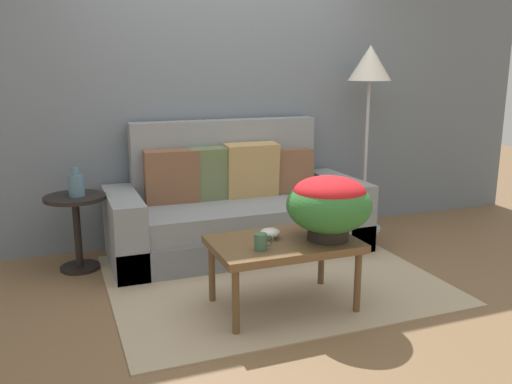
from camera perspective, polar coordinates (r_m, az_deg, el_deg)
The scene contains 11 objects.
ground_plane at distance 3.93m, azimuth 1.68°, elevation -9.34°, with size 14.00×14.00×0.00m, color brown.
wall_back at distance 4.76m, azimuth -3.87°, elevation 12.65°, with size 6.40×0.12×2.93m, color slate.
area_rug at distance 3.94m, azimuth 1.61°, elevation -9.21°, with size 2.27×1.84×0.01m, color tan.
couch at distance 4.48m, azimuth -2.14°, elevation -2.05°, with size 2.09×0.86×1.07m.
coffee_table at distance 3.37m, azimuth 2.94°, elevation -5.92°, with size 0.90×0.58×0.45m.
side_table at distance 4.23m, azimuth -18.57°, elevation -2.72°, with size 0.45×0.45×0.58m.
floor_lamp at distance 4.99m, azimuth 11.99°, elevation 11.88°, with size 0.38×0.38×1.70m.
potted_plant at distance 3.34m, azimuth 7.78°, elevation -1.15°, with size 0.53×0.53×0.40m.
coffee_mug at distance 3.17m, azimuth 0.55°, elevation -5.31°, with size 0.12×0.08×0.10m.
snack_bowl at distance 3.38m, azimuth 1.50°, elevation -4.37°, with size 0.13×0.13×0.07m.
table_vase at distance 4.16m, azimuth -18.59°, elevation 0.76°, with size 0.12×0.12×0.21m.
Camera 1 is at (-1.41, -3.35, 1.50)m, focal length 37.57 mm.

